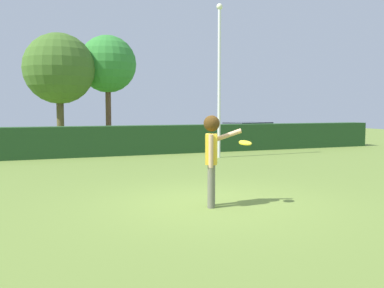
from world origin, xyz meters
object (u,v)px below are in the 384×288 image
(frisbee, at_px, (245,143))
(willow_tree, at_px, (108,64))
(person, at_px, (212,150))
(oak_tree, at_px, (59,69))
(parked_car_white, at_px, (248,133))
(lamppost, at_px, (219,73))

(frisbee, bearing_deg, willow_tree, 87.06)
(frisbee, bearing_deg, person, 161.96)
(person, xyz_separation_m, frisbee, (0.61, -0.20, 0.13))
(person, height_order, oak_tree, oak_tree)
(frisbee, distance_m, willow_tree, 19.22)
(parked_car_white, relative_size, willow_tree, 0.69)
(lamppost, relative_size, parked_car_white, 1.34)
(oak_tree, bearing_deg, parked_car_white, -32.37)
(person, bearing_deg, frisbee, -18.04)
(person, bearing_deg, oak_tree, 94.30)
(frisbee, xyz_separation_m, oak_tree, (-1.96, 18.05, 2.98))
(lamppost, bearing_deg, willow_tree, 101.59)
(oak_tree, bearing_deg, lamppost, -63.01)
(frisbee, relative_size, willow_tree, 0.04)
(willow_tree, relative_size, oak_tree, 1.03)
(parked_car_white, bearing_deg, lamppost, -130.86)
(person, distance_m, parked_car_white, 14.36)
(person, xyz_separation_m, willow_tree, (1.58, 18.69, 3.57))
(frisbee, height_order, oak_tree, oak_tree)
(person, xyz_separation_m, oak_tree, (-1.34, 17.85, 3.12))
(frisbee, bearing_deg, lamppost, 67.65)
(frisbee, height_order, lamppost, lamppost)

